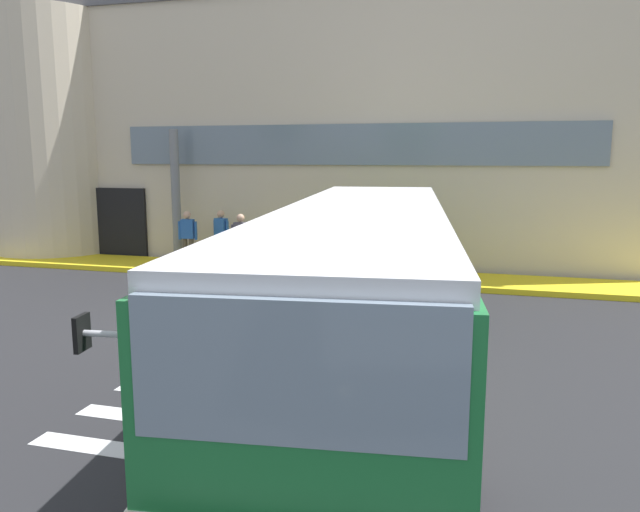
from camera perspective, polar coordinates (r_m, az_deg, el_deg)
ground_plane at (r=13.46m, az=-7.56°, el=-5.75°), size 80.00×90.00×0.02m
bay_paint_stripes at (r=9.06m, az=-6.19°, el=-13.36°), size 4.40×3.96×0.01m
terminal_building at (r=24.27m, az=1.57°, el=11.26°), size 22.26×13.80×8.52m
boarding_curb at (r=17.84m, az=-1.57°, el=-1.60°), size 24.46×2.00×0.15m
entry_support_column at (r=19.82m, az=-13.36°, el=5.51°), size 0.28×0.28×4.14m
bus_main_foreground at (r=10.00m, az=4.04°, el=-3.10°), size 3.95×12.43×2.70m
passenger_near_column at (r=18.85m, az=-12.26°, el=1.98°), size 0.58×0.42×1.68m
passenger_by_doorway at (r=18.95m, az=-9.24°, el=2.01°), size 0.57×0.32×1.68m
passenger_at_curb_edge at (r=17.73m, az=-7.42°, el=1.54°), size 0.59×0.24×1.68m
safety_bollard_yellow at (r=16.31m, az=1.43°, el=-1.32°), size 0.18×0.18×0.90m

